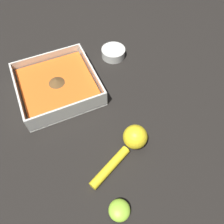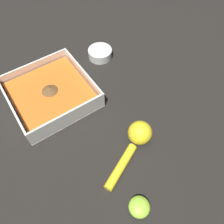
% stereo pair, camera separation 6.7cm
% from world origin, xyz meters
% --- Properties ---
extents(ground_plane, '(4.00, 4.00, 0.00)m').
position_xyz_m(ground_plane, '(0.00, 0.00, 0.00)').
color(ground_plane, black).
extents(square_dish, '(0.26, 0.26, 0.06)m').
position_xyz_m(square_dish, '(-0.03, 0.05, 0.02)').
color(square_dish, silver).
rests_on(square_dish, ground_plane).
extents(spice_bowl, '(0.09, 0.09, 0.03)m').
position_xyz_m(spice_bowl, '(0.05, -0.20, 0.02)').
color(spice_bowl, silver).
rests_on(spice_bowl, ground_plane).
extents(lemon_squeezer, '(0.12, 0.20, 0.07)m').
position_xyz_m(lemon_squeezer, '(-0.32, -0.08, 0.03)').
color(lemon_squeezer, yellow).
rests_on(lemon_squeezer, ground_plane).
extents(lemon_half, '(0.05, 0.05, 0.03)m').
position_xyz_m(lemon_half, '(-0.47, 0.02, 0.01)').
color(lemon_half, '#93CC38').
rests_on(lemon_half, ground_plane).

